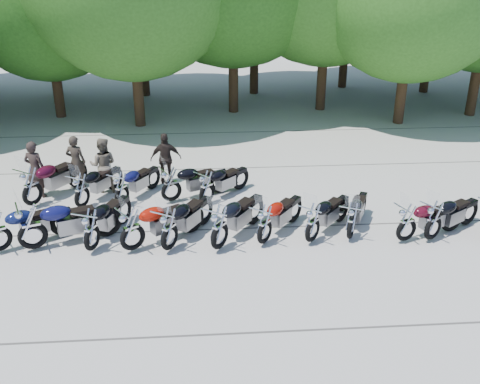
{
  "coord_description": "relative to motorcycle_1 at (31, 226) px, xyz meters",
  "views": [
    {
      "loc": [
        -0.98,
        -12.11,
        7.21
      ],
      "look_at": [
        0.0,
        1.5,
        1.1
      ],
      "focal_mm": 42.0,
      "sensor_mm": 36.0,
      "label": 1
    }
  ],
  "objects": [
    {
      "name": "motorcycle_14",
      "position": [
        1.92,
        2.49,
        -0.13
      ],
      "size": [
        1.67,
        2.14,
        1.2
      ],
      "primitive_type": null,
      "rotation": [
        0.0,
        0.0,
        2.58
      ],
      "color": "#0D0E3B",
      "rests_on": "ground"
    },
    {
      "name": "motorcycle_7",
      "position": [
        7.1,
        -0.11,
        -0.1
      ],
      "size": [
        1.96,
        2.12,
        1.25
      ],
      "primitive_type": null,
      "rotation": [
        0.0,
        0.0,
        2.43
      ],
      "color": "black",
      "rests_on": "ground"
    },
    {
      "name": "motorcycle_9",
      "position": [
        9.53,
        -0.24,
        -0.11
      ],
      "size": [
        2.25,
        1.38,
        1.22
      ],
      "primitive_type": null,
      "rotation": [
        0.0,
        0.0,
        1.93
      ],
      "color": "#3E0814",
      "rests_on": "ground"
    },
    {
      "name": "rider_0",
      "position": [
        -0.75,
        3.41,
        0.17
      ],
      "size": [
        0.74,
        0.59,
        1.79
      ],
      "primitive_type": "imported",
      "rotation": [
        0.0,
        0.0,
        2.87
      ],
      "color": "black",
      "rests_on": "ground"
    },
    {
      "name": "motorcycle_2",
      "position": [
        1.49,
        -0.14,
        -0.07
      ],
      "size": [
        1.48,
        2.42,
        1.31
      ],
      "primitive_type": null,
      "rotation": [
        0.0,
        0.0,
        2.78
      ],
      "color": "black",
      "rests_on": "ground"
    },
    {
      "name": "motorcycle_1",
      "position": [
        0.0,
        0.0,
        0.0
      ],
      "size": [
        2.67,
        1.66,
        1.45
      ],
      "primitive_type": null,
      "rotation": [
        0.0,
        0.0,
        1.94
      ],
      "color": "#0E0F3E",
      "rests_on": "ground"
    },
    {
      "name": "motorcycle_6",
      "position": [
        5.86,
        -0.11,
        -0.1
      ],
      "size": [
        1.88,
        2.17,
        1.25
      ],
      "primitive_type": null,
      "rotation": [
        0.0,
        0.0,
        2.49
      ],
      "color": "#8A0E05",
      "rests_on": "ground"
    },
    {
      "name": "rider_1",
      "position": [
        1.24,
        3.71,
        0.15
      ],
      "size": [
        0.87,
        0.69,
        1.74
      ],
      "primitive_type": "imported",
      "rotation": [
        0.0,
        0.0,
        3.11
      ],
      "color": "brown",
      "rests_on": "ground"
    },
    {
      "name": "motorcycle_8",
      "position": [
        8.15,
        0.01,
        -0.13
      ],
      "size": [
        1.49,
        2.16,
        1.18
      ],
      "primitive_type": null,
      "rotation": [
        0.0,
        0.0,
        2.69
      ],
      "color": "black",
      "rests_on": "ground"
    },
    {
      "name": "motorcycle_16",
      "position": [
        4.42,
        2.45,
        -0.12
      ],
      "size": [
        1.96,
        1.96,
        1.2
      ],
      "primitive_type": null,
      "rotation": [
        0.0,
        0.0,
        2.36
      ],
      "color": "black",
      "rests_on": "ground"
    },
    {
      "name": "motorcycle_5",
      "position": [
        4.69,
        -0.31,
        -0.03
      ],
      "size": [
        2.03,
        2.43,
        1.39
      ],
      "primitive_type": null,
      "rotation": [
        0.0,
        0.0,
        2.52
      ],
      "color": "black",
      "rests_on": "ground"
    },
    {
      "name": "motorcycle_13",
      "position": [
        0.77,
        2.43,
        -0.11
      ],
      "size": [
        1.64,
        2.23,
        1.23
      ],
      "primitive_type": null,
      "rotation": [
        0.0,
        0.0,
        2.63
      ],
      "color": "black",
      "rests_on": "ground"
    },
    {
      "name": "rider_3",
      "position": [
        0.34,
        4.08,
        0.13
      ],
      "size": [
        0.7,
        0.54,
        1.72
      ],
      "primitive_type": "imported",
      "rotation": [
        0.0,
        0.0,
        2.92
      ],
      "color": "#2B241D",
      "rests_on": "ground"
    },
    {
      "name": "rider_2",
      "position": [
        3.15,
        4.21,
        0.12
      ],
      "size": [
        1.02,
        0.51,
        1.68
      ],
      "primitive_type": "imported",
      "rotation": [
        0.0,
        0.0,
        3.24
      ],
      "color": "black",
      "rests_on": "ground"
    },
    {
      "name": "ground",
      "position": [
        5.29,
        -0.66,
        -0.72
      ],
      "size": [
        90.0,
        90.0,
        0.0
      ],
      "primitive_type": "plane",
      "color": "#A5A095",
      "rests_on": "ground"
    },
    {
      "name": "motorcycle_15",
      "position": [
        3.36,
        2.65,
        -0.09
      ],
      "size": [
        2.34,
        1.54,
        1.27
      ],
      "primitive_type": null,
      "rotation": [
        0.0,
        0.0,
        1.99
      ],
      "color": "black",
      "rests_on": "ground"
    },
    {
      "name": "motorcycle_4",
      "position": [
        3.43,
        -0.26,
        -0.06
      ],
      "size": [
        1.85,
        2.39,
        1.34
      ],
      "primitive_type": null,
      "rotation": [
        0.0,
        0.0,
        2.59
      ],
      "color": "black",
      "rests_on": "ground"
    },
    {
      "name": "motorcycle_3",
      "position": [
        2.51,
        -0.23,
        -0.04
      ],
      "size": [
        2.42,
        1.95,
        1.36
      ],
      "primitive_type": null,
      "rotation": [
        0.0,
        0.0,
        2.16
      ],
      "color": "#961105",
      "rests_on": "ground"
    },
    {
      "name": "motorcycle_12",
      "position": [
        -0.7,
        2.65,
        -0.02
      ],
      "size": [
        2.02,
        2.48,
        1.41
      ],
      "primitive_type": null,
      "rotation": [
        0.0,
        0.0,
        2.54
      ],
      "color": "#350717",
      "rests_on": "ground"
    },
    {
      "name": "motorcycle_10",
      "position": [
        10.25,
        -0.21,
        -0.09
      ],
      "size": [
        2.25,
        1.77,
        1.26
      ],
      "primitive_type": null,
      "rotation": [
        0.0,
        0.0,
        2.14
      ],
      "color": "black",
      "rests_on": "ground"
    }
  ]
}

